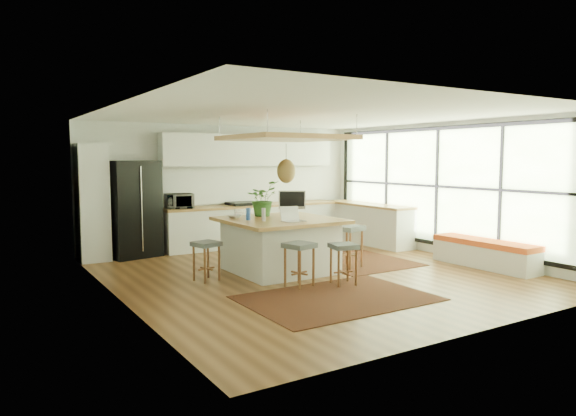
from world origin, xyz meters
TOP-DOWN VIEW (x-y plane):
  - floor at (0.00, 0.00)m, footprint 7.00×7.00m
  - ceiling at (0.00, 0.00)m, footprint 7.00×7.00m
  - wall_back at (0.00, 3.50)m, footprint 6.50×0.00m
  - wall_front at (0.00, -3.50)m, footprint 6.50×0.00m
  - wall_left at (-3.25, 0.00)m, footprint 0.00×7.00m
  - wall_right at (3.25, 0.00)m, footprint 0.00×7.00m
  - window_wall at (3.22, 0.00)m, footprint 0.10×6.20m
  - pantry at (-2.95, 3.18)m, footprint 0.55×0.60m
  - back_counter_base at (0.55, 3.18)m, footprint 4.20×0.60m
  - back_counter_top at (0.55, 3.18)m, footprint 4.24×0.64m
  - backsplash at (0.55, 3.48)m, footprint 4.20×0.02m
  - upper_cabinets at (0.55, 3.32)m, footprint 4.20×0.34m
  - range at (0.30, 3.18)m, footprint 0.76×0.62m
  - right_counter_base at (2.93, 2.00)m, footprint 0.60×2.50m
  - right_counter_top at (2.93, 2.00)m, footprint 0.64×2.54m
  - window_bench at (2.95, -1.20)m, footprint 0.52×2.00m
  - ceiling_panel at (-0.30, 0.40)m, footprint 1.86×1.86m
  - rug_near at (-0.63, -1.50)m, footprint 2.60×1.80m
  - rug_right at (1.31, 0.71)m, footprint 1.80×2.60m
  - fridge at (-2.19, 3.20)m, footprint 1.09×0.93m
  - island at (-0.40, 0.46)m, footprint 1.85×1.85m
  - stool_near_left at (-0.71, -0.65)m, footprint 0.49×0.49m
  - stool_near_right at (-0.06, -0.91)m, footprint 0.46×0.46m
  - stool_right_front at (0.83, 0.09)m, footprint 0.55×0.55m
  - stool_right_back at (0.93, 0.93)m, footprint 0.51×0.51m
  - stool_left_side at (-1.76, 0.48)m, footprint 0.46×0.46m
  - laptop at (-0.44, -0.06)m, footprint 0.37×0.40m
  - monitor at (0.05, 0.76)m, footprint 0.51×0.42m
  - microwave at (-1.22, 3.16)m, footprint 0.59×0.38m
  - island_plant at (-0.46, 0.96)m, footprint 0.80×0.83m
  - island_bowl at (-1.03, 0.93)m, footprint 0.30×0.30m
  - island_bottle_0 at (-0.95, 0.56)m, footprint 0.07×0.07m
  - island_bottle_1 at (-0.80, 0.31)m, footprint 0.07×0.07m

SIDE VIEW (x-z plane):
  - floor at x=0.00m, z-range 0.00..0.00m
  - rug_near at x=-0.63m, z-range 0.00..0.01m
  - rug_right at x=1.31m, z-range 0.00..0.01m
  - window_bench at x=2.95m, z-range 0.00..0.50m
  - stool_near_left at x=-0.71m, z-range 0.01..0.70m
  - stool_near_right at x=-0.06m, z-range 0.03..0.68m
  - stool_right_front at x=0.83m, z-range -0.03..0.74m
  - stool_right_back at x=0.93m, z-range -0.03..0.74m
  - stool_left_side at x=-1.76m, z-range 0.04..0.67m
  - back_counter_base at x=0.55m, z-range 0.00..0.88m
  - right_counter_base at x=2.93m, z-range 0.00..0.88m
  - island at x=-0.40m, z-range 0.00..0.93m
  - range at x=0.30m, z-range 0.00..1.00m
  - back_counter_top at x=0.55m, z-range 0.88..0.93m
  - right_counter_top at x=2.93m, z-range 0.88..0.93m
  - fridge at x=-2.19m, z-range -0.04..1.89m
  - island_bowl at x=-1.03m, z-range 0.93..0.99m
  - island_bottle_0 at x=-0.95m, z-range 0.93..1.12m
  - island_bottle_1 at x=-0.80m, z-range 0.93..1.12m
  - laptop at x=-0.44m, z-range 0.92..1.18m
  - microwave at x=-1.22m, z-range 0.93..1.30m
  - pantry at x=-2.95m, z-range 0.00..2.25m
  - island_plant at x=-0.46m, z-range 0.93..1.42m
  - monitor at x=0.05m, z-range 0.96..1.42m
  - wall_back at x=0.00m, z-range -1.90..4.60m
  - wall_front at x=0.00m, z-range -1.90..4.60m
  - wall_left at x=-3.25m, z-range -2.15..4.85m
  - wall_right at x=3.25m, z-range -2.15..4.85m
  - backsplash at x=0.55m, z-range 0.95..1.75m
  - window_wall at x=3.22m, z-range 0.10..2.70m
  - ceiling_panel at x=-0.30m, z-range 1.65..2.45m
  - upper_cabinets at x=0.55m, z-range 1.80..2.50m
  - ceiling at x=0.00m, z-range 2.70..2.70m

